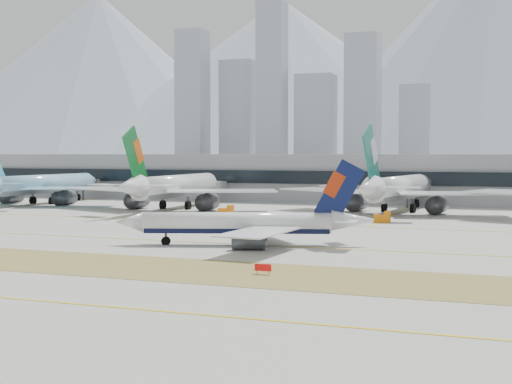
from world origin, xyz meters
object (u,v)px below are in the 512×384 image
at_px(widebody_eva, 174,188).
at_px(widebody_cathay, 398,190).
at_px(taxiing_airliner, 246,224).
at_px(widebody_korean, 40,186).
at_px(terminal, 351,177).

bearing_deg(widebody_eva, widebody_cathay, -81.19).
bearing_deg(widebody_cathay, taxiing_airliner, 177.18).
distance_m(widebody_korean, widebody_eva, 46.98).
relative_size(widebody_eva, widebody_cathay, 1.00).
height_order(widebody_cathay, terminal, widebody_cathay).
bearing_deg(taxiing_airliner, terminal, -103.23).
height_order(widebody_korean, terminal, widebody_korean).
bearing_deg(terminal, widebody_eva, -122.74).
bearing_deg(widebody_eva, taxiing_airliner, -146.15).
bearing_deg(widebody_korean, widebody_eva, -92.61).
distance_m(widebody_korean, widebody_cathay, 105.80).
bearing_deg(widebody_korean, terminal, -55.25).
distance_m(taxiing_airliner, widebody_cathay, 76.08).
height_order(widebody_eva, widebody_cathay, widebody_cathay).
xyz_separation_m(taxiing_airliner, widebody_korean, (-92.43, 68.34, 2.09)).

